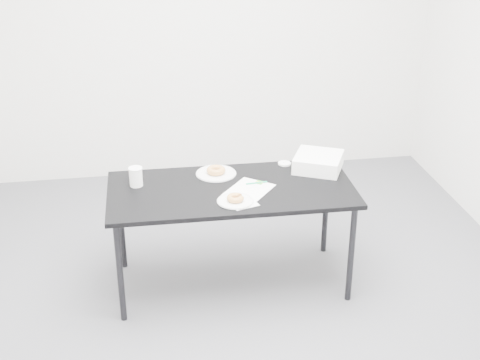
{
  "coord_description": "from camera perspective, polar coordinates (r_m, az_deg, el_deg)",
  "views": [
    {
      "loc": [
        -0.51,
        -3.45,
        2.48
      ],
      "look_at": [
        0.05,
        0.02,
        0.82
      ],
      "focal_mm": 50.0,
      "sensor_mm": 36.0,
      "label": 1
    }
  ],
  "objects": [
    {
      "name": "pen",
      "position": [
        4.15,
        1.42,
        -0.24
      ],
      "size": [
        0.13,
        0.02,
        0.01
      ],
      "primitive_type": "cylinder",
      "rotation": [
        0.0,
        1.57,
        0.08
      ],
      "color": "#0D9862",
      "rests_on": "scorecard"
    },
    {
      "name": "cup_lid",
      "position": [
        4.43,
        3.81,
        1.42
      ],
      "size": [
        0.08,
        0.08,
        0.01
      ],
      "primitive_type": "cylinder",
      "color": "white",
      "rests_on": "table"
    },
    {
      "name": "coffee_cup",
      "position": [
        4.15,
        -8.88,
        0.28
      ],
      "size": [
        0.08,
        0.08,
        0.12
      ],
      "primitive_type": "cylinder",
      "color": "white",
      "rests_on": "table"
    },
    {
      "name": "floor",
      "position": [
        4.28,
        -0.61,
        -10.12
      ],
      "size": [
        4.0,
        4.0,
        0.0
      ],
      "primitive_type": "plane",
      "color": "#515156",
      "rests_on": "ground"
    },
    {
      "name": "bakery_box",
      "position": [
        4.36,
        6.7,
        1.54
      ],
      "size": [
        0.39,
        0.39,
        0.1
      ],
      "primitive_type": "cube",
      "rotation": [
        0.0,
        0.0,
        -0.45
      ],
      "color": "white",
      "rests_on": "table"
    },
    {
      "name": "table",
      "position": [
        4.12,
        -0.75,
        -1.32
      ],
      "size": [
        1.52,
        0.73,
        0.69
      ],
      "rotation": [
        0.0,
        0.0,
        -0.01
      ],
      "color": "black",
      "rests_on": "floor"
    },
    {
      "name": "wall_back",
      "position": [
        5.59,
        -3.85,
        13.58
      ],
      "size": [
        4.0,
        0.02,
        2.7
      ],
      "primitive_type": "cube",
      "color": "white",
      "rests_on": "floor"
    },
    {
      "name": "logo_patch",
      "position": [
        4.16,
        1.67,
        -0.2
      ],
      "size": [
        0.07,
        0.07,
        0.0
      ],
      "primitive_type": "cube",
      "rotation": [
        0.0,
        0.0,
        -0.67
      ],
      "color": "green",
      "rests_on": "scorecard"
    },
    {
      "name": "plate_near",
      "position": [
        3.92,
        -0.4,
        -1.8
      ],
      "size": [
        0.22,
        0.22,
        0.01
      ],
      "primitive_type": "cylinder",
      "color": "white",
      "rests_on": "napkin"
    },
    {
      "name": "scorecard",
      "position": [
        4.07,
        0.78,
        -0.85
      ],
      "size": [
        0.36,
        0.37,
        0.0
      ],
      "primitive_type": "cube",
      "rotation": [
        0.0,
        0.0,
        -0.67
      ],
      "color": "white",
      "rests_on": "table"
    },
    {
      "name": "napkin",
      "position": [
        3.91,
        0.22,
        -1.95
      ],
      "size": [
        0.19,
        0.19,
        0.0
      ],
      "primitive_type": "cube",
      "rotation": [
        0.0,
        0.0,
        0.31
      ],
      "color": "white",
      "rests_on": "table"
    },
    {
      "name": "donut_far",
      "position": [
        4.27,
        -2.06,
        0.84
      ],
      "size": [
        0.15,
        0.15,
        0.04
      ],
      "primitive_type": "torus",
      "rotation": [
        0.0,
        0.0,
        0.23
      ],
      "color": "#C17D3D",
      "rests_on": "plate_far"
    },
    {
      "name": "plate_far",
      "position": [
        4.28,
        -2.06,
        0.55
      ],
      "size": [
        0.26,
        0.26,
        0.01
      ],
      "primitive_type": "cylinder",
      "color": "white",
      "rests_on": "table"
    },
    {
      "name": "donut_near",
      "position": [
        3.92,
        -0.4,
        -1.54
      ],
      "size": [
        0.12,
        0.12,
        0.03
      ],
      "primitive_type": "torus",
      "rotation": [
        0.0,
        0.0,
        0.17
      ],
      "color": "#C17D3D",
      "rests_on": "plate_near"
    }
  ]
}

